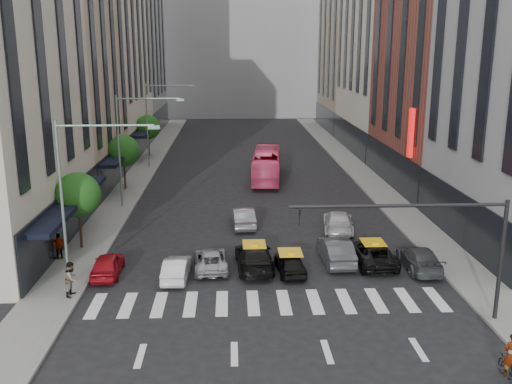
{
  "coord_description": "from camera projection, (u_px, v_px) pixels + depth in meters",
  "views": [
    {
      "loc": [
        -2.05,
        -25.45,
        12.71
      ],
      "look_at": [
        -0.52,
        8.9,
        4.0
      ],
      "focal_mm": 40.0,
      "sensor_mm": 36.0,
      "label": 1
    }
  ],
  "objects": [
    {
      "name": "building_left_b",
      "position": [
        64.0,
        56.0,
        51.29
      ],
      "size": [
        8.0,
        16.0,
        24.0
      ],
      "primitive_type": "cube",
      "color": "tan",
      "rests_on": "ground"
    },
    {
      "name": "streetlamp_mid",
      "position": [
        130.0,
        136.0,
        45.34
      ],
      "size": [
        5.38,
        0.25,
        9.0
      ],
      "color": "gray",
      "rests_on": "sidewalk_left"
    },
    {
      "name": "car_grey_mid",
      "position": [
        336.0,
        250.0,
        34.62
      ],
      "size": [
        1.78,
        4.71,
        1.54
      ],
      "primitive_type": "imported",
      "rotation": [
        0.0,
        0.0,
        3.17
      ],
      "color": "#3B3D42",
      "rests_on": "ground"
    },
    {
      "name": "taxi_center",
      "position": [
        290.0,
        263.0,
        32.95
      ],
      "size": [
        1.8,
        3.82,
        1.26
      ],
      "primitive_type": "imported",
      "rotation": [
        0.0,
        0.0,
        3.23
      ],
      "color": "black",
      "rests_on": "ground"
    },
    {
      "name": "building_left_c",
      "position": [
        103.0,
        2.0,
        67.25
      ],
      "size": [
        8.0,
        20.0,
        36.0
      ],
      "primitive_type": "cube",
      "color": "beige",
      "rests_on": "ground"
    },
    {
      "name": "pedestrian_near",
      "position": [
        72.0,
        279.0,
        29.59
      ],
      "size": [
        0.83,
        0.99,
        1.85
      ],
      "primitive_type": "imported",
      "rotation": [
        0.0,
        0.0,
        1.42
      ],
      "color": "gray",
      "rests_on": "sidewalk_left"
    },
    {
      "name": "car_red",
      "position": [
        108.0,
        265.0,
        32.66
      ],
      "size": [
        1.63,
        3.86,
        1.3
      ],
      "primitive_type": "imported",
      "rotation": [
        0.0,
        0.0,
        3.17
      ],
      "color": "#9E0E18",
      "rests_on": "ground"
    },
    {
      "name": "liberty_sign",
      "position": [
        411.0,
        133.0,
        46.3
      ],
      "size": [
        0.3,
        0.7,
        4.0
      ],
      "color": "red",
      "rests_on": "ground"
    },
    {
      "name": "taxi_left",
      "position": [
        254.0,
        256.0,
        33.66
      ],
      "size": [
        2.37,
        5.25,
        1.49
      ],
      "primitive_type": "imported",
      "rotation": [
        0.0,
        0.0,
        3.2
      ],
      "color": "black",
      "rests_on": "ground"
    },
    {
      "name": "car_row2_left",
      "position": [
        243.0,
        217.0,
        41.67
      ],
      "size": [
        1.84,
        4.46,
        1.44
      ],
      "primitive_type": "imported",
      "rotation": [
        0.0,
        0.0,
        3.21
      ],
      "color": "gray",
      "rests_on": "ground"
    },
    {
      "name": "bus",
      "position": [
        267.0,
        165.0,
        56.17
      ],
      "size": [
        3.48,
        10.98,
        3.01
      ],
      "primitive_type": "imported",
      "rotation": [
        0.0,
        0.0,
        3.05
      ],
      "color": "#F04674",
      "rests_on": "ground"
    },
    {
      "name": "ground",
      "position": [
        275.0,
        316.0,
        27.86
      ],
      "size": [
        160.0,
        160.0,
        0.0
      ],
      "primitive_type": "plane",
      "color": "black",
      "rests_on": "ground"
    },
    {
      "name": "car_silver",
      "position": [
        211.0,
        260.0,
        33.62
      ],
      "size": [
        2.27,
        4.37,
        1.18
      ],
      "primitive_type": "imported",
      "rotation": [
        0.0,
        0.0,
        3.22
      ],
      "color": "#A2A1A6",
      "rests_on": "ground"
    },
    {
      "name": "car_white_front",
      "position": [
        177.0,
        268.0,
        32.2
      ],
      "size": [
        1.48,
        3.84,
        1.25
      ],
      "primitive_type": "imported",
      "rotation": [
        0.0,
        0.0,
        3.1
      ],
      "color": "silver",
      "rests_on": "ground"
    },
    {
      "name": "tree_near",
      "position": [
        78.0,
        195.0,
        36.14
      ],
      "size": [
        2.88,
        2.88,
        4.95
      ],
      "color": "black",
      "rests_on": "sidewalk_left"
    },
    {
      "name": "sidewalk_left",
      "position": [
        136.0,
        179.0,
        56.4
      ],
      "size": [
        3.0,
        96.0,
        0.15
      ],
      "primitive_type": "cube",
      "color": "slate",
      "rests_on": "ground"
    },
    {
      "name": "pedestrian_far",
      "position": [
        59.0,
        246.0,
        34.76
      ],
      "size": [
        1.03,
        0.64,
        1.64
      ],
      "primitive_type": "imported",
      "rotation": [
        0.0,
        0.0,
        3.4
      ],
      "color": "gray",
      "rests_on": "sidewalk_left"
    },
    {
      "name": "sidewalk_right",
      "position": [
        366.0,
        177.0,
        57.39
      ],
      "size": [
        3.0,
        96.0,
        0.15
      ],
      "primitive_type": "cube",
      "color": "slate",
      "rests_on": "ground"
    },
    {
      "name": "building_far",
      "position": [
        240.0,
        19.0,
        105.76
      ],
      "size": [
        30.0,
        10.0,
        36.0
      ],
      "primitive_type": "cube",
      "color": "gray",
      "rests_on": "ground"
    },
    {
      "name": "traffic_signal",
      "position": [
        444.0,
        233.0,
        26.13
      ],
      "size": [
        10.1,
        0.2,
        6.0
      ],
      "color": "black",
      "rests_on": "ground"
    },
    {
      "name": "building_right_b",
      "position": [
        440.0,
        45.0,
        51.55
      ],
      "size": [
        8.0,
        18.0,
        26.0
      ],
      "primitive_type": "cube",
      "color": "brown",
      "rests_on": "ground"
    },
    {
      "name": "streetlamp_near",
      "position": [
        79.0,
        182.0,
        29.85
      ],
      "size": [
        5.38,
        0.25,
        9.0
      ],
      "color": "gray",
      "rests_on": "sidewalk_left"
    },
    {
      "name": "building_left_d",
      "position": [
        131.0,
        32.0,
        86.39
      ],
      "size": [
        8.0,
        18.0,
        30.0
      ],
      "primitive_type": "cube",
      "color": "gray",
      "rests_on": "ground"
    },
    {
      "name": "tree_far",
      "position": [
        148.0,
        127.0,
        67.13
      ],
      "size": [
        2.88,
        2.88,
        4.95
      ],
      "color": "black",
      "rests_on": "sidewalk_left"
    },
    {
      "name": "motorcycle",
      "position": [
        509.0,
        370.0,
        22.23
      ],
      "size": [
        0.69,
        1.92,
        1.0
      ],
      "primitive_type": "imported",
      "rotation": [
        0.0,
        0.0,
        3.13
      ],
      "color": "#232326",
      "rests_on": "ground"
    },
    {
      "name": "car_row2_right",
      "position": [
        338.0,
        221.0,
        40.66
      ],
      "size": [
        2.66,
        5.15,
        1.43
      ],
      "primitive_type": "imported",
      "rotation": [
        0.0,
        0.0,
        3.0
      ],
      "color": "#BCBCBC",
      "rests_on": "ground"
    },
    {
      "name": "taxi_right",
      "position": [
        373.0,
        253.0,
        34.41
      ],
      "size": [
        2.35,
        4.92,
        1.35
      ],
      "primitive_type": "imported",
      "rotation": [
        0.0,
        0.0,
        3.16
      ],
      "color": "black",
      "rests_on": "ground"
    },
    {
      "name": "tree_mid",
      "position": [
        123.0,
        151.0,
        51.63
      ],
      "size": [
        2.88,
        2.88,
        4.95
      ],
      "color": "black",
      "rests_on": "sidewalk_left"
    },
    {
      "name": "car_grey_curb",
      "position": [
        419.0,
        258.0,
        33.6
      ],
      "size": [
        1.99,
        4.64,
        1.33
      ],
      "primitive_type": "imported",
      "rotation": [
        0.0,
        0.0,
        3.11
      ],
      "color": "#3A3D41",
      "rests_on": "ground"
    },
    {
      "name": "streetlamp_far",
      "position": [
        156.0,
        114.0,
        60.84
      ],
      "size": [
        5.38,
        0.25,
        9.0
      ],
      "color": "gray",
      "rests_on": "sidewalk_left"
    },
    {
      "name": "building_right_d",
      "position": [
        353.0,
        39.0,
        88.11
      ],
      "size": [
        8.0,
        18.0,
        28.0
      ],
      "primitive_type": "cube",
      "color": "tan",
      "rests_on": "ground"
    }
  ]
}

